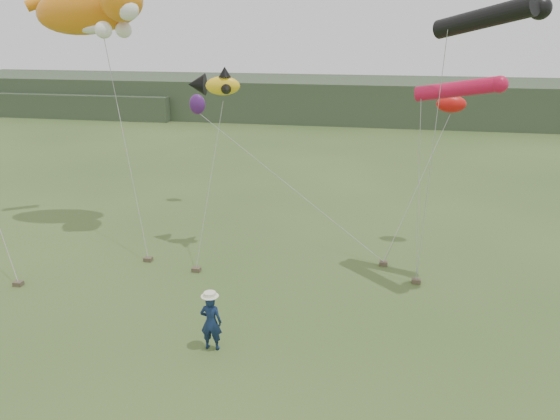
% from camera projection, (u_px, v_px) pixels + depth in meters
% --- Properties ---
extents(ground, '(120.00, 120.00, 0.00)m').
position_uv_depth(ground, '(229.00, 348.00, 16.49)').
color(ground, '#385123').
rests_on(ground, ground).
extents(headland, '(90.00, 13.00, 4.00)m').
position_uv_depth(headland, '(317.00, 99.00, 58.02)').
color(headland, '#2D3D28').
rests_on(headland, ground).
extents(festival_attendant, '(0.66, 0.44, 1.79)m').
position_uv_depth(festival_attendant, '(211.00, 322.00, 16.18)').
color(festival_attendant, '#112141').
rests_on(festival_attendant, ground).
extents(sandbag_anchors, '(14.98, 4.73, 0.17)m').
position_uv_depth(sandbag_anchors, '(233.00, 271.00, 21.47)').
color(sandbag_anchors, brown).
rests_on(sandbag_anchors, ground).
extents(cat_kite, '(6.44, 3.49, 2.92)m').
position_uv_depth(cat_kite, '(96.00, 7.00, 23.58)').
color(cat_kite, orange).
rests_on(cat_kite, ground).
extents(fish_kite, '(2.34, 1.57, 1.20)m').
position_uv_depth(fish_kite, '(213.00, 85.00, 22.02)').
color(fish_kite, yellow).
rests_on(fish_kite, ground).
extents(tube_kites, '(3.82, 3.04, 3.50)m').
position_uv_depth(tube_kites, '(482.00, 45.00, 17.86)').
color(tube_kites, black).
rests_on(tube_kites, ground).
extents(misc_kites, '(13.33, 4.36, 1.69)m').
position_uv_depth(misc_kites, '(320.00, 104.00, 25.15)').
color(misc_kites, red).
rests_on(misc_kites, ground).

